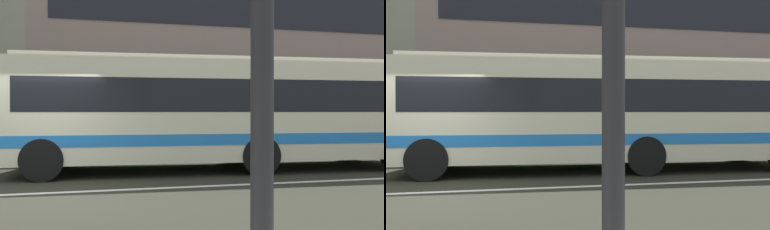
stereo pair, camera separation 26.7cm
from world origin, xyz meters
The scene contains 5 objects.
ground_plane centered at (0.00, 0.00, 0.00)m, with size 160.00×160.00×0.00m, color #2A2A21.
lane_centre_line centered at (0.00, 0.00, 0.00)m, with size 60.00×0.16×0.01m, color silver.
hedge_row_far centered at (3.81, 6.00, 0.57)m, with size 18.80×1.10×1.14m, color #306D33.
apartment_block_right centered at (10.01, 15.31, 5.98)m, with size 23.98×10.79×11.95m.
transit_bus centered at (4.62, 2.34, 1.69)m, with size 11.36×3.19×3.05m.
Camera 2 is at (1.59, -8.29, 1.62)m, focal length 36.74 mm.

